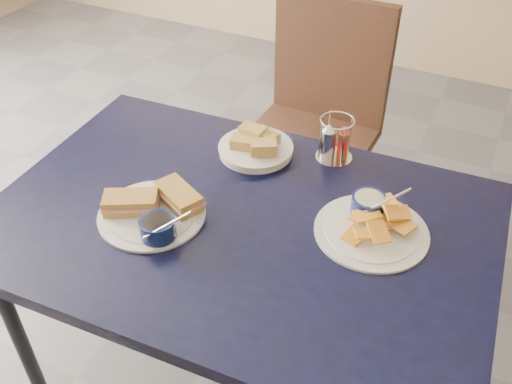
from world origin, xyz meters
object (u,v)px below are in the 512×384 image
at_px(chair_far, 317,112).
at_px(condiment_caddy, 334,142).
at_px(sandwich_plate, 154,210).
at_px(dining_table, 240,235).
at_px(plantain_plate, 371,222).
at_px(bread_basket, 256,146).

bearing_deg(chair_far, condiment_caddy, -65.94).
height_order(sandwich_plate, condiment_caddy, condiment_caddy).
bearing_deg(dining_table, chair_far, 96.61).
height_order(dining_table, plantain_plate, plantain_plate).
height_order(sandwich_plate, bread_basket, sandwich_plate).
distance_m(plantain_plate, condiment_caddy, 0.32).
distance_m(chair_far, bread_basket, 0.62).
bearing_deg(condiment_caddy, bread_basket, -160.50).
distance_m(sandwich_plate, bread_basket, 0.39).
relative_size(chair_far, sandwich_plate, 3.26).
height_order(chair_far, bread_basket, chair_far).
bearing_deg(dining_table, plantain_plate, 19.65).
distance_m(chair_far, plantain_plate, 0.90).
bearing_deg(sandwich_plate, plantain_plate, 21.32).
xyz_separation_m(plantain_plate, bread_basket, (-0.41, 0.17, 0.00)).
bearing_deg(bread_basket, condiment_caddy, 19.50).
relative_size(chair_far, bread_basket, 4.50).
relative_size(plantain_plate, bread_basket, 1.31).
bearing_deg(condiment_caddy, chair_far, 114.06).
bearing_deg(sandwich_plate, condiment_caddy, 54.15).
height_order(dining_table, condiment_caddy, condiment_caddy).
height_order(plantain_plate, condiment_caddy, condiment_caddy).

